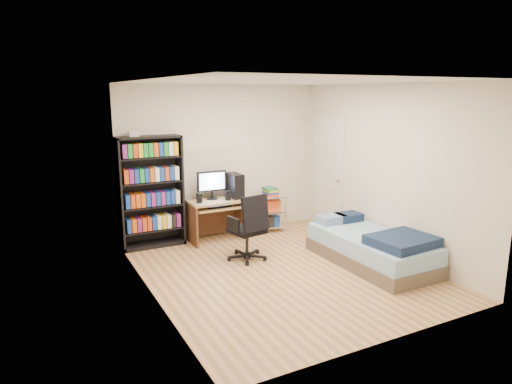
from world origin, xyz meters
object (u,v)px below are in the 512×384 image
office_chair (249,239)px  bed (372,247)px  computer_desk (221,203)px  media_shelf (151,191)px

office_chair → bed: office_chair is taller
bed → computer_desk: bearing=125.5°
media_shelf → bed: 3.40m
computer_desk → office_chair: bearing=-91.8°
media_shelf → bed: (2.53, -2.18, -0.65)m
office_chair → bed: bearing=-42.6°
media_shelf → computer_desk: 1.14m
media_shelf → office_chair: bearing=-49.3°
office_chair → bed: 1.75m
bed → media_shelf: bearing=139.3°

